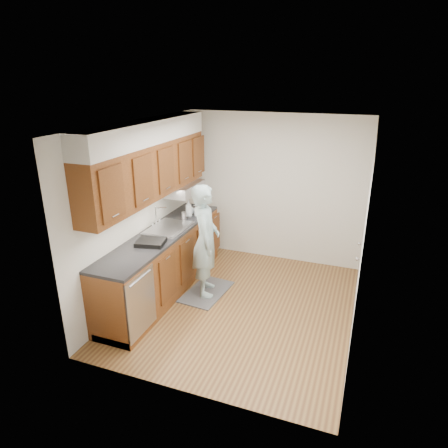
{
  "coord_description": "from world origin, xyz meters",
  "views": [
    {
      "loc": [
        1.48,
        -4.64,
        3.05
      ],
      "look_at": [
        -0.34,
        0.25,
        1.1
      ],
      "focal_mm": 32.0,
      "sensor_mm": 36.0,
      "label": 1
    }
  ],
  "objects_px": {
    "dish_rack": "(151,242)",
    "soap_bottle_c": "(190,209)",
    "steel_can": "(184,216)",
    "person": "(206,233)",
    "soap_bottle_a": "(189,208)",
    "soap_bottle_b": "(196,210)"
  },
  "relations": [
    {
      "from": "soap_bottle_c",
      "to": "steel_can",
      "type": "distance_m",
      "value": 0.3
    },
    {
      "from": "soap_bottle_b",
      "to": "soap_bottle_c",
      "type": "bearing_deg",
      "value": 171.98
    },
    {
      "from": "person",
      "to": "soap_bottle_a",
      "type": "bearing_deg",
      "value": 20.49
    },
    {
      "from": "soap_bottle_b",
      "to": "soap_bottle_c",
      "type": "relative_size",
      "value": 1.0
    },
    {
      "from": "soap_bottle_b",
      "to": "soap_bottle_c",
      "type": "xyz_separation_m",
      "value": [
        -0.12,
        0.02,
        -0.0
      ]
    },
    {
      "from": "person",
      "to": "soap_bottle_a",
      "type": "xyz_separation_m",
      "value": [
        -0.54,
        0.59,
        0.13
      ]
    },
    {
      "from": "steel_can",
      "to": "dish_rack",
      "type": "distance_m",
      "value": 1.0
    },
    {
      "from": "person",
      "to": "soap_bottle_b",
      "type": "height_order",
      "value": "person"
    },
    {
      "from": "person",
      "to": "dish_rack",
      "type": "xyz_separation_m",
      "value": [
        -0.54,
        -0.58,
        0.02
      ]
    },
    {
      "from": "soap_bottle_c",
      "to": "soap_bottle_a",
      "type": "bearing_deg",
      "value": -75.06
    },
    {
      "from": "person",
      "to": "steel_can",
      "type": "bearing_deg",
      "value": 30.27
    },
    {
      "from": "soap_bottle_a",
      "to": "dish_rack",
      "type": "height_order",
      "value": "soap_bottle_a"
    },
    {
      "from": "soap_bottle_b",
      "to": "steel_can",
      "type": "relative_size",
      "value": 1.3
    },
    {
      "from": "soap_bottle_b",
      "to": "dish_rack",
      "type": "xyz_separation_m",
      "value": [
        -0.09,
        -1.28,
        -0.06
      ]
    },
    {
      "from": "person",
      "to": "dish_rack",
      "type": "relative_size",
      "value": 5.12
    },
    {
      "from": "dish_rack",
      "to": "soap_bottle_c",
      "type": "bearing_deg",
      "value": 78.87
    },
    {
      "from": "soap_bottle_c",
      "to": "dish_rack",
      "type": "xyz_separation_m",
      "value": [
        0.03,
        -1.29,
        -0.06
      ]
    },
    {
      "from": "soap_bottle_a",
      "to": "steel_can",
      "type": "xyz_separation_m",
      "value": [
        0.0,
        -0.17,
        -0.07
      ]
    },
    {
      "from": "person",
      "to": "steel_can",
      "type": "height_order",
      "value": "person"
    },
    {
      "from": "steel_can",
      "to": "dish_rack",
      "type": "xyz_separation_m",
      "value": [
        -0.0,
        -1.0,
        -0.04
      ]
    },
    {
      "from": "soap_bottle_c",
      "to": "steel_can",
      "type": "relative_size",
      "value": 1.3
    },
    {
      "from": "soap_bottle_a",
      "to": "soap_bottle_c",
      "type": "bearing_deg",
      "value": 104.94
    }
  ]
}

